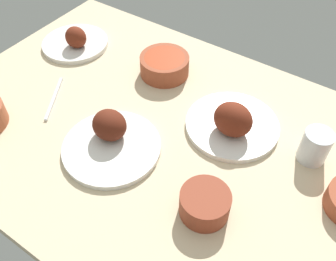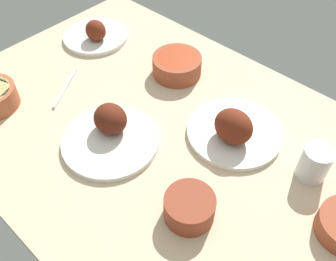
# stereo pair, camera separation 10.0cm
# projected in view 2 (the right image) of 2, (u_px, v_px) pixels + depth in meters

# --- Properties ---
(dining_table) EXTENTS (1.40, 0.90, 0.04)m
(dining_table) POSITION_uv_depth(u_px,v_px,m) (168.00, 140.00, 1.04)
(dining_table) COLOR #C6B28E
(dining_table) RESTS_ON ground
(plate_near_viewer) EXTENTS (0.27, 0.27, 0.10)m
(plate_near_viewer) POSITION_uv_depth(u_px,v_px,m) (110.00, 133.00, 1.00)
(plate_near_viewer) COLOR silver
(plate_near_viewer) RESTS_ON dining_table
(plate_far_side) EXTENTS (0.26, 0.26, 0.11)m
(plate_far_side) POSITION_uv_depth(u_px,v_px,m) (234.00, 130.00, 1.00)
(plate_far_side) COLOR silver
(plate_far_side) RESTS_ON dining_table
(plate_center_main) EXTENTS (0.23, 0.23, 0.09)m
(plate_center_main) POSITION_uv_depth(u_px,v_px,m) (96.00, 35.00, 1.32)
(plate_center_main) COLOR silver
(plate_center_main) RESTS_ON dining_table
(bowl_sauce) EXTENTS (0.16, 0.16, 0.06)m
(bowl_sauce) POSITION_uv_depth(u_px,v_px,m) (177.00, 65.00, 1.18)
(bowl_sauce) COLOR brown
(bowl_sauce) RESTS_ON dining_table
(bowl_cream) EXTENTS (0.12, 0.12, 0.06)m
(bowl_cream) POSITION_uv_depth(u_px,v_px,m) (189.00, 207.00, 0.83)
(bowl_cream) COLOR brown
(bowl_cream) RESTS_ON dining_table
(water_tumbler) EXTENTS (0.07, 0.07, 0.09)m
(water_tumbler) POSITION_uv_depth(u_px,v_px,m) (315.00, 163.00, 0.90)
(water_tumbler) COLOR silver
(water_tumbler) RESTS_ON dining_table
(fork_loose) EXTENTS (0.10, 0.16, 0.01)m
(fork_loose) POSITION_uv_depth(u_px,v_px,m) (65.00, 88.00, 1.16)
(fork_loose) COLOR silver
(fork_loose) RESTS_ON dining_table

